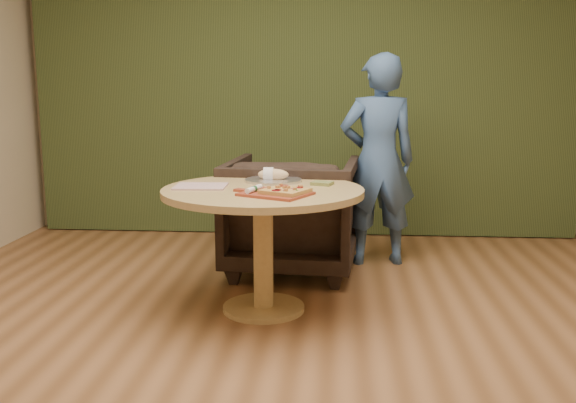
% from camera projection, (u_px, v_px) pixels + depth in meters
% --- Properties ---
extents(room_shell, '(5.04, 6.04, 2.84)m').
position_uv_depth(room_shell, '(270.00, 73.00, 2.79)').
color(room_shell, '#94633B').
rests_on(room_shell, ground).
extents(curtain, '(4.80, 0.14, 2.78)m').
position_uv_depth(curtain, '(304.00, 78.00, 5.64)').
color(curtain, '#2D3B1B').
rests_on(curtain, ground).
extents(pedestal_table, '(1.19, 1.19, 0.75)m').
position_uv_depth(pedestal_table, '(263.00, 212.00, 3.78)').
color(pedestal_table, tan).
rests_on(pedestal_table, ground).
extents(pizza_paddle, '(0.47, 0.41, 0.01)m').
position_uv_depth(pizza_paddle, '(274.00, 194.00, 3.52)').
color(pizza_paddle, brown).
rests_on(pizza_paddle, pedestal_table).
extents(flatbread_pizza, '(0.30, 0.30, 0.04)m').
position_uv_depth(flatbread_pizza, '(285.00, 191.00, 3.50)').
color(flatbread_pizza, tan).
rests_on(flatbread_pizza, pizza_paddle).
extents(cutlery_roll, '(0.08, 0.20, 0.03)m').
position_uv_depth(cutlery_roll, '(254.00, 189.00, 3.55)').
color(cutlery_roll, silver).
rests_on(cutlery_roll, pizza_paddle).
extents(newspaper, '(0.31, 0.26, 0.01)m').
position_uv_depth(newspaper, '(201.00, 186.00, 3.79)').
color(newspaper, silver).
rests_on(newspaper, pedestal_table).
extents(serving_tray, '(0.36, 0.36, 0.02)m').
position_uv_depth(serving_tray, '(273.00, 180.00, 4.01)').
color(serving_tray, silver).
rests_on(serving_tray, pedestal_table).
extents(bread_roll, '(0.19, 0.09, 0.09)m').
position_uv_depth(bread_roll, '(272.00, 175.00, 4.00)').
color(bread_roll, beige).
rests_on(bread_roll, serving_tray).
extents(green_packet, '(0.15, 0.13, 0.02)m').
position_uv_depth(green_packet, '(322.00, 183.00, 3.87)').
color(green_packet, '#535F2B').
rests_on(green_packet, pedestal_table).
extents(armchair, '(0.97, 0.92, 0.93)m').
position_uv_depth(armchair, '(292.00, 209.00, 4.62)').
color(armchair, black).
rests_on(armchair, ground).
extents(person_standing, '(0.63, 0.46, 1.57)m').
position_uv_depth(person_standing, '(378.00, 161.00, 4.77)').
color(person_standing, '#3B5D8D').
rests_on(person_standing, ground).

